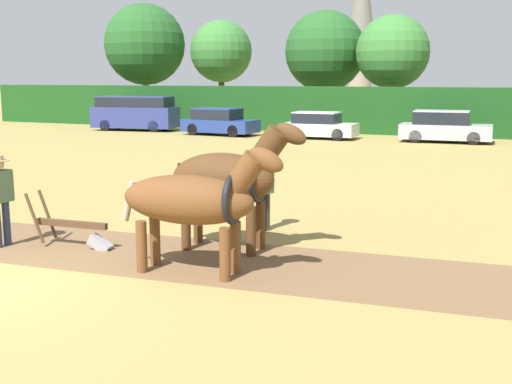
{
  "coord_description": "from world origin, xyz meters",
  "views": [
    {
      "loc": [
        7.64,
        -6.89,
        3.18
      ],
      "look_at": [
        2.89,
        3.8,
        1.1
      ],
      "focal_mm": 45.0,
      "sensor_mm": 36.0,
      "label": 1
    }
  ],
  "objects_px": {
    "church_spire": "(361,21)",
    "tree_far_left": "(145,45)",
    "plow": "(78,231)",
    "tree_center": "(393,52)",
    "parked_car_left": "(219,122)",
    "tree_center_left": "(325,51)",
    "parked_van": "(135,113)",
    "tree_left": "(221,52)",
    "parked_car_center_left": "(319,126)",
    "parked_car_center": "(444,127)",
    "draft_horse_lead_left": "(194,200)",
    "farmer_beside_team": "(264,187)",
    "draft_horse_lead_right": "(229,178)",
    "farmer_at_plow": "(0,193)"
  },
  "relations": [
    {
      "from": "church_spire",
      "to": "draft_horse_lead_left",
      "type": "xyz_separation_m",
      "value": [
        12.59,
        -57.35,
        -7.68
      ]
    },
    {
      "from": "tree_far_left",
      "to": "draft_horse_lead_right",
      "type": "distance_m",
      "value": 38.35
    },
    {
      "from": "draft_horse_lead_right",
      "to": "plow",
      "type": "relative_size",
      "value": 1.56
    },
    {
      "from": "draft_horse_lead_right",
      "to": "plow",
      "type": "distance_m",
      "value": 3.07
    },
    {
      "from": "draft_horse_lead_right",
      "to": "farmer_beside_team",
      "type": "xyz_separation_m",
      "value": [
        -0.0,
        1.62,
        -0.41
      ]
    },
    {
      "from": "tree_left",
      "to": "tree_center",
      "type": "xyz_separation_m",
      "value": [
        13.11,
        -2.15,
        -0.32
      ]
    },
    {
      "from": "draft_horse_lead_left",
      "to": "farmer_beside_team",
      "type": "xyz_separation_m",
      "value": [
        -0.14,
        3.17,
        -0.28
      ]
    },
    {
      "from": "tree_center_left",
      "to": "parked_car_center",
      "type": "height_order",
      "value": "tree_center_left"
    },
    {
      "from": "draft_horse_lead_right",
      "to": "tree_center_left",
      "type": "bearing_deg",
      "value": 99.89
    },
    {
      "from": "tree_center_left",
      "to": "church_spire",
      "type": "xyz_separation_m",
      "value": [
        -3.92,
        23.91,
        3.96
      ]
    },
    {
      "from": "parked_van",
      "to": "parked_car_center_left",
      "type": "bearing_deg",
      "value": -11.27
    },
    {
      "from": "tree_center_left",
      "to": "plow",
      "type": "height_order",
      "value": "tree_center_left"
    },
    {
      "from": "tree_left",
      "to": "tree_center",
      "type": "height_order",
      "value": "tree_left"
    },
    {
      "from": "plow",
      "to": "tree_center",
      "type": "bearing_deg",
      "value": 86.56
    },
    {
      "from": "church_spire",
      "to": "parked_van",
      "type": "bearing_deg",
      "value": -98.84
    },
    {
      "from": "tree_center_left",
      "to": "church_spire",
      "type": "distance_m",
      "value": 24.55
    },
    {
      "from": "farmer_beside_team",
      "to": "tree_center_left",
      "type": "bearing_deg",
      "value": 122.63
    },
    {
      "from": "draft_horse_lead_right",
      "to": "parked_car_center",
      "type": "xyz_separation_m",
      "value": [
        0.77,
        22.67,
        -0.61
      ]
    },
    {
      "from": "parked_car_center_left",
      "to": "tree_left",
      "type": "bearing_deg",
      "value": 135.03
    },
    {
      "from": "church_spire",
      "to": "draft_horse_lead_right",
      "type": "distance_m",
      "value": 57.67
    },
    {
      "from": "tree_center_left",
      "to": "parked_van",
      "type": "height_order",
      "value": "tree_center_left"
    },
    {
      "from": "tree_far_left",
      "to": "parked_car_center",
      "type": "xyz_separation_m",
      "value": [
        23.07,
        -8.24,
        -4.87
      ]
    },
    {
      "from": "plow",
      "to": "parked_van",
      "type": "bearing_deg",
      "value": 117.18
    },
    {
      "from": "tree_center",
      "to": "plow",
      "type": "height_order",
      "value": "tree_center"
    },
    {
      "from": "tree_center_left",
      "to": "church_spire",
      "type": "height_order",
      "value": "church_spire"
    },
    {
      "from": "draft_horse_lead_left",
      "to": "parked_van",
      "type": "height_order",
      "value": "draft_horse_lead_left"
    },
    {
      "from": "draft_horse_lead_right",
      "to": "farmer_at_plow",
      "type": "xyz_separation_m",
      "value": [
        -4.08,
        -1.54,
        -0.33
      ]
    },
    {
      "from": "farmer_at_plow",
      "to": "parked_car_left",
      "type": "relative_size",
      "value": 0.4
    },
    {
      "from": "tree_left",
      "to": "parked_car_center_left",
      "type": "bearing_deg",
      "value": -43.33
    },
    {
      "from": "tree_center",
      "to": "draft_horse_lead_left",
      "type": "distance_m",
      "value": 32.32
    },
    {
      "from": "tree_left",
      "to": "tree_center",
      "type": "distance_m",
      "value": 13.28
    },
    {
      "from": "parked_van",
      "to": "parked_car_center",
      "type": "distance_m",
      "value": 18.4
    },
    {
      "from": "tree_center_left",
      "to": "parked_car_center_left",
      "type": "height_order",
      "value": "tree_center_left"
    },
    {
      "from": "tree_center",
      "to": "parked_car_center",
      "type": "distance_m",
      "value": 9.71
    },
    {
      "from": "church_spire",
      "to": "tree_far_left",
      "type": "bearing_deg",
      "value": -111.57
    },
    {
      "from": "farmer_at_plow",
      "to": "parked_van",
      "type": "height_order",
      "value": "parked_van"
    },
    {
      "from": "tree_far_left",
      "to": "tree_center_left",
      "type": "distance_m",
      "value": 13.82
    },
    {
      "from": "parked_car_left",
      "to": "parked_car_center",
      "type": "relative_size",
      "value": 0.97
    },
    {
      "from": "tree_far_left",
      "to": "tree_center_left",
      "type": "xyz_separation_m",
      "value": [
        13.77,
        0.99,
        -0.67
      ]
    },
    {
      "from": "tree_center",
      "to": "draft_horse_lead_left",
      "type": "relative_size",
      "value": 2.43
    },
    {
      "from": "tree_center",
      "to": "draft_horse_lead_right",
      "type": "bearing_deg",
      "value": -83.21
    },
    {
      "from": "church_spire",
      "to": "parked_car_left",
      "type": "bearing_deg",
      "value": -88.26
    },
    {
      "from": "tree_center_left",
      "to": "farmer_beside_team",
      "type": "bearing_deg",
      "value": -74.25
    },
    {
      "from": "farmer_beside_team",
      "to": "parked_car_center_left",
      "type": "relative_size",
      "value": 0.42
    },
    {
      "from": "church_spire",
      "to": "parked_van",
      "type": "xyz_separation_m",
      "value": [
        -5.17,
        -33.2,
        -7.84
      ]
    },
    {
      "from": "tree_center",
      "to": "parked_car_left",
      "type": "bearing_deg",
      "value": -132.42
    },
    {
      "from": "draft_horse_lead_left",
      "to": "farmer_at_plow",
      "type": "bearing_deg",
      "value": 174.77
    },
    {
      "from": "church_spire",
      "to": "farmer_at_plow",
      "type": "relative_size",
      "value": 9.69
    },
    {
      "from": "church_spire",
      "to": "parked_car_center",
      "type": "xyz_separation_m",
      "value": [
        13.23,
        -33.13,
        -8.16
      ]
    },
    {
      "from": "parked_van",
      "to": "parked_car_left",
      "type": "xyz_separation_m",
      "value": [
        6.2,
        -0.8,
        -0.34
      ]
    }
  ]
}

